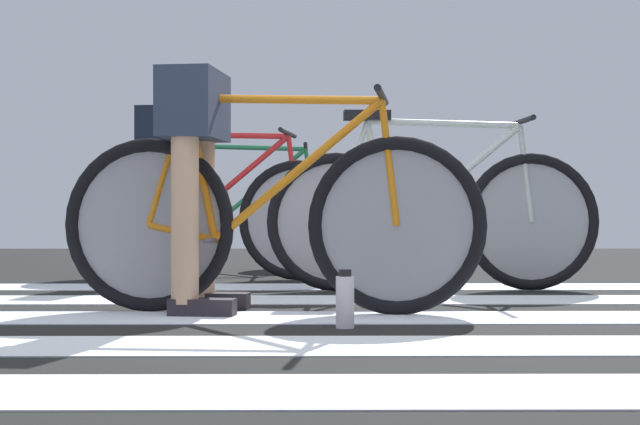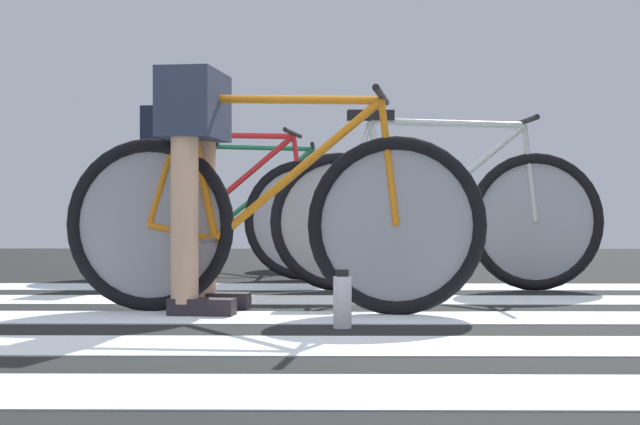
{
  "view_description": "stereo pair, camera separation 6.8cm",
  "coord_description": "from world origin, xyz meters",
  "px_view_note": "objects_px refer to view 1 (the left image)",
  "views": [
    {
      "loc": [
        0.12,
        -3.5,
        0.44
      ],
      "look_at": [
        0.15,
        0.51,
        0.43
      ],
      "focal_mm": 54.94,
      "sensor_mm": 36.0,
      "label": 1
    },
    {
      "loc": [
        0.19,
        -3.5,
        0.44
      ],
      "look_at": [
        0.15,
        0.51,
        0.43
      ],
      "focal_mm": 54.94,
      "sensor_mm": 36.0,
      "label": 2
    }
  ],
  "objects_px": {
    "bicycle_1_of_4": "(270,219)",
    "water_bottle": "(345,300)",
    "bicycle_2_of_4": "(433,217)",
    "bicycle_4_of_4": "(243,214)",
    "cyclist_3_of_4": "(163,169)",
    "bicycle_3_of_4": "(213,215)",
    "cyclist_1_of_4": "(195,156)"
  },
  "relations": [
    {
      "from": "bicycle_4_of_4",
      "to": "cyclist_3_of_4",
      "type": "bearing_deg",
      "value": -109.3
    },
    {
      "from": "bicycle_1_of_4",
      "to": "bicycle_3_of_4",
      "type": "height_order",
      "value": "same"
    },
    {
      "from": "bicycle_2_of_4",
      "to": "water_bottle",
      "type": "bearing_deg",
      "value": -110.38
    },
    {
      "from": "bicycle_3_of_4",
      "to": "bicycle_4_of_4",
      "type": "height_order",
      "value": "same"
    },
    {
      "from": "cyclist_1_of_4",
      "to": "water_bottle",
      "type": "height_order",
      "value": "cyclist_1_of_4"
    },
    {
      "from": "water_bottle",
      "to": "bicycle_4_of_4",
      "type": "bearing_deg",
      "value": 99.9
    },
    {
      "from": "bicycle_4_of_4",
      "to": "water_bottle",
      "type": "relative_size",
      "value": 8.33
    },
    {
      "from": "cyclist_3_of_4",
      "to": "water_bottle",
      "type": "distance_m",
      "value": 2.72
    },
    {
      "from": "cyclist_1_of_4",
      "to": "cyclist_3_of_4",
      "type": "bearing_deg",
      "value": 109.96
    },
    {
      "from": "bicycle_3_of_4",
      "to": "bicycle_4_of_4",
      "type": "relative_size",
      "value": 0.99
    },
    {
      "from": "cyclist_1_of_4",
      "to": "cyclist_3_of_4",
      "type": "distance_m",
      "value": 1.97
    },
    {
      "from": "bicycle_3_of_4",
      "to": "cyclist_3_of_4",
      "type": "xyz_separation_m",
      "value": [
        -0.31,
        0.04,
        0.28
      ]
    },
    {
      "from": "bicycle_1_of_4",
      "to": "cyclist_3_of_4",
      "type": "bearing_deg",
      "value": 117.96
    },
    {
      "from": "cyclist_1_of_4",
      "to": "bicycle_3_of_4",
      "type": "distance_m",
      "value": 1.9
    },
    {
      "from": "bicycle_4_of_4",
      "to": "water_bottle",
      "type": "distance_m",
      "value": 3.65
    },
    {
      "from": "cyclist_1_of_4",
      "to": "bicycle_1_of_4",
      "type": "bearing_deg",
      "value": 0.0
    },
    {
      "from": "bicycle_1_of_4",
      "to": "cyclist_3_of_4",
      "type": "xyz_separation_m",
      "value": [
        -0.73,
        1.96,
        0.28
      ]
    },
    {
      "from": "bicycle_4_of_4",
      "to": "water_bottle",
      "type": "xyz_separation_m",
      "value": [
        0.63,
        -3.58,
        -0.29
      ]
    },
    {
      "from": "bicycle_1_of_4",
      "to": "bicycle_4_of_4",
      "type": "bearing_deg",
      "value": 103.65
    },
    {
      "from": "bicycle_2_of_4",
      "to": "bicycle_3_of_4",
      "type": "relative_size",
      "value": 1.01
    },
    {
      "from": "bicycle_1_of_4",
      "to": "bicycle_3_of_4",
      "type": "xyz_separation_m",
      "value": [
        -0.43,
        1.92,
        0.0
      ]
    },
    {
      "from": "bicycle_2_of_4",
      "to": "bicycle_1_of_4",
      "type": "bearing_deg",
      "value": -128.73
    },
    {
      "from": "cyclist_1_of_4",
      "to": "bicycle_4_of_4",
      "type": "relative_size",
      "value": 0.57
    },
    {
      "from": "bicycle_1_of_4",
      "to": "water_bottle",
      "type": "height_order",
      "value": "bicycle_1_of_4"
    },
    {
      "from": "bicycle_1_of_4",
      "to": "bicycle_2_of_4",
      "type": "bearing_deg",
      "value": 61.29
    },
    {
      "from": "bicycle_3_of_4",
      "to": "cyclist_1_of_4",
      "type": "bearing_deg",
      "value": -78.57
    },
    {
      "from": "bicycle_3_of_4",
      "to": "water_bottle",
      "type": "bearing_deg",
      "value": -65.63
    },
    {
      "from": "water_bottle",
      "to": "bicycle_2_of_4",
      "type": "bearing_deg",
      "value": 72.18
    },
    {
      "from": "bicycle_3_of_4",
      "to": "bicycle_2_of_4",
      "type": "bearing_deg",
      "value": -26.24
    },
    {
      "from": "bicycle_1_of_4",
      "to": "water_bottle",
      "type": "xyz_separation_m",
      "value": [
        0.29,
        -0.49,
        -0.29
      ]
    },
    {
      "from": "bicycle_1_of_4",
      "to": "bicycle_2_of_4",
      "type": "height_order",
      "value": "same"
    },
    {
      "from": "cyclist_1_of_4",
      "to": "bicycle_2_of_4",
      "type": "height_order",
      "value": "cyclist_1_of_4"
    }
  ]
}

